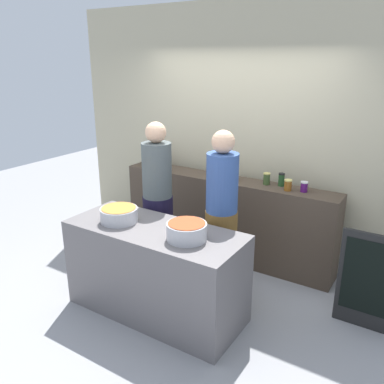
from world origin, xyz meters
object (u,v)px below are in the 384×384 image
(preserve_jar_7, at_px, (288,185))
(cooking_pot_left, at_px, (119,215))
(preserve_jar_0, at_px, (144,158))
(cooking_pot_center, at_px, (187,231))
(preserve_jar_8, at_px, (304,187))
(preserve_jar_4, at_px, (234,176))
(preserve_jar_6, at_px, (281,180))
(chalkboard_sign, at_px, (370,282))
(preserve_jar_2, at_px, (152,162))
(preserve_jar_1, at_px, (149,160))
(preserve_jar_3, at_px, (164,161))
(preserve_jar_5, at_px, (267,179))
(cook_in_cap, at_px, (221,224))
(cook_with_tongs, at_px, (158,209))

(preserve_jar_7, bearing_deg, cooking_pot_left, -129.66)
(preserve_jar_0, height_order, cooking_pot_center, preserve_jar_0)
(preserve_jar_7, relative_size, preserve_jar_8, 1.09)
(preserve_jar_4, bearing_deg, preserve_jar_6, 9.35)
(preserve_jar_8, distance_m, chalkboard_sign, 1.17)
(preserve_jar_2, distance_m, preserve_jar_7, 1.83)
(cooking_pot_center, distance_m, chalkboard_sign, 1.71)
(preserve_jar_1, bearing_deg, cooking_pot_center, -43.06)
(preserve_jar_1, relative_size, preserve_jar_8, 1.09)
(preserve_jar_1, bearing_deg, chalkboard_sign, -11.26)
(preserve_jar_6, xyz_separation_m, cooking_pot_center, (-0.28, -1.50, -0.12))
(preserve_jar_7, distance_m, cooking_pot_center, 1.45)
(preserve_jar_1, xyz_separation_m, preserve_jar_7, (1.94, -0.06, -0.00))
(preserve_jar_0, height_order, preserve_jar_3, preserve_jar_0)
(preserve_jar_6, bearing_deg, preserve_jar_0, -179.17)
(preserve_jar_1, xyz_separation_m, chalkboard_sign, (2.94, -0.58, -0.60))
(preserve_jar_1, bearing_deg, preserve_jar_8, -0.17)
(preserve_jar_1, xyz_separation_m, preserve_jar_2, (0.11, -0.08, 0.00))
(preserve_jar_5, xyz_separation_m, preserve_jar_6, (0.16, 0.03, 0.01))
(preserve_jar_3, relative_size, preserve_jar_7, 1.04)
(cook_in_cap, distance_m, chalkboard_sign, 1.44)
(chalkboard_sign, bearing_deg, cooking_pot_left, -157.91)
(preserve_jar_2, relative_size, preserve_jar_4, 1.22)
(preserve_jar_0, distance_m, preserve_jar_4, 1.38)
(cook_with_tongs, distance_m, chalkboard_sign, 2.20)
(preserve_jar_8, relative_size, cook_with_tongs, 0.06)
(preserve_jar_8, relative_size, cooking_pot_left, 0.32)
(preserve_jar_7, bearing_deg, chalkboard_sign, -27.86)
(preserve_jar_6, height_order, cook_in_cap, cook_in_cap)
(preserve_jar_6, relative_size, cooking_pot_center, 0.42)
(preserve_jar_8, height_order, cook_in_cap, cook_in_cap)
(preserve_jar_0, distance_m, preserve_jar_3, 0.31)
(preserve_jar_8, bearing_deg, preserve_jar_2, -177.96)
(preserve_jar_0, distance_m, preserve_jar_1, 0.10)
(cooking_pot_center, bearing_deg, preserve_jar_0, 138.09)
(preserve_jar_3, distance_m, cooking_pot_left, 1.62)
(preserve_jar_3, xyz_separation_m, cooking_pot_center, (1.33, -1.50, -0.11))
(preserve_jar_5, bearing_deg, cook_in_cap, -97.14)
(preserve_jar_8, bearing_deg, cooking_pot_center, -111.09)
(preserve_jar_4, bearing_deg, cook_in_cap, -70.93)
(preserve_jar_1, distance_m, cooking_pot_left, 1.66)
(preserve_jar_2, height_order, preserve_jar_3, preserve_jar_3)
(preserve_jar_4, distance_m, cook_in_cap, 0.89)
(preserve_jar_0, height_order, cook_with_tongs, cook_with_tongs)
(preserve_jar_1, relative_size, preserve_jar_6, 0.84)
(preserve_jar_2, relative_size, preserve_jar_8, 1.11)
(cooking_pot_center, relative_size, cook_with_tongs, 0.20)
(cooking_pot_left, height_order, cooking_pot_center, cooking_pot_center)
(preserve_jar_0, distance_m, cook_in_cap, 1.89)
(preserve_jar_7, height_order, chalkboard_sign, preserve_jar_7)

